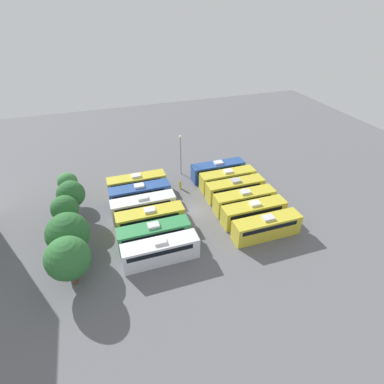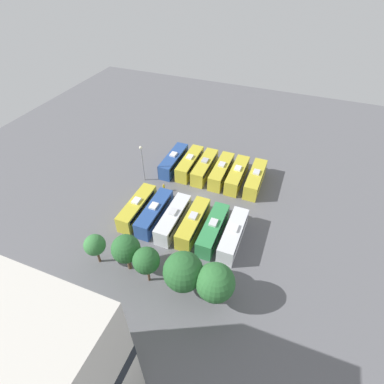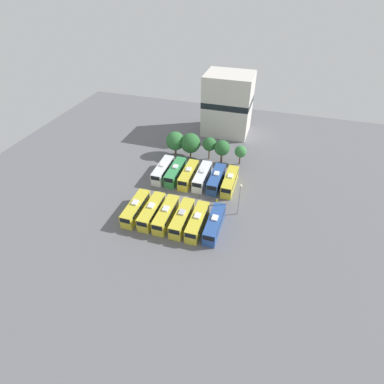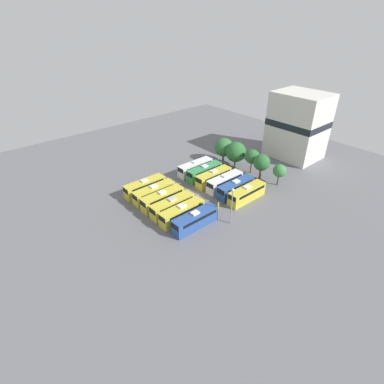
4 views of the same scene
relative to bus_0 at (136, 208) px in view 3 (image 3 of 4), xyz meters
name	(u,v)px [view 3 (image 3 of 4)]	position (x,y,z in m)	size (l,w,h in m)	color
ground_plane	(186,199)	(8.84, 7.96, -1.74)	(116.17, 116.17, 0.00)	slate
bus_0	(136,208)	(0.00, 0.00, 0.00)	(2.62, 10.17, 3.53)	gold
bus_1	(152,211)	(3.70, 0.10, 0.00)	(2.62, 10.17, 3.53)	gold
bus_2	(166,214)	(7.03, 0.04, 0.00)	(2.62, 10.17, 3.53)	gold
bus_3	(182,218)	(10.65, -0.02, 0.00)	(2.62, 10.17, 3.53)	gold
bus_4	(197,221)	(14.02, -0.10, 0.00)	(2.62, 10.17, 3.53)	gold
bus_5	(215,223)	(17.57, 0.30, 0.00)	(2.62, 10.17, 3.53)	#284C93
bus_6	(163,170)	(0.17, 15.70, 0.00)	(2.62, 10.17, 3.53)	silver
bus_7	(176,172)	(3.57, 15.82, 0.00)	(2.62, 10.17, 3.53)	#338C4C
bus_8	(189,174)	(7.14, 15.59, 0.00)	(2.62, 10.17, 3.53)	gold
bus_9	(202,176)	(10.64, 15.96, 0.00)	(2.62, 10.17, 3.53)	silver
bus_10	(216,179)	(14.25, 15.87, 0.00)	(2.62, 10.17, 3.53)	#284C93
bus_11	(230,181)	(17.69, 15.80, 0.00)	(2.62, 10.17, 3.53)	gold
worker_person	(217,202)	(16.18, 8.18, -0.90)	(0.36, 0.36, 1.81)	gold
light_pole	(240,195)	(21.36, 6.51, 3.73)	(0.60, 0.60, 8.12)	gray
tree_0	(175,141)	(-0.25, 26.66, 2.57)	(5.25, 5.25, 6.96)	brown
tree_1	(191,143)	(4.24, 26.68, 2.62)	(5.51, 5.51, 7.13)	brown
tree_2	(209,144)	(9.53, 27.10, 2.91)	(3.80, 3.80, 6.58)	brown
tree_3	(222,148)	(13.24, 26.30, 2.77)	(4.19, 4.19, 6.66)	brown
tree_4	(241,152)	(18.20, 26.96, 2.16)	(3.21, 3.21, 5.54)	brown
depot_building	(228,104)	(10.54, 45.23, 7.54)	(14.23, 11.68, 18.39)	beige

